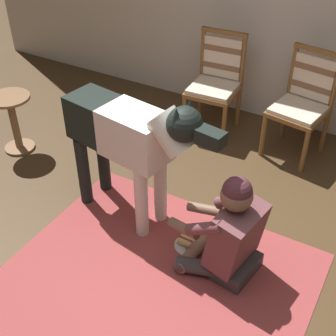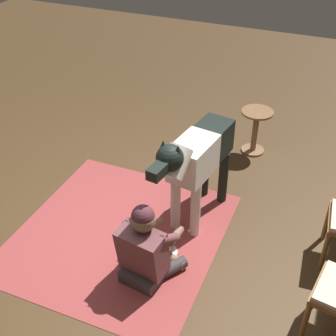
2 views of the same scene
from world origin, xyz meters
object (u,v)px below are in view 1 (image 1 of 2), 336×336
object	(u,v)px
dining_chair_right_of_pair	(304,99)
round_side_table	(13,119)
person_sitting_on_floor	(229,233)
hot_dog_on_plate	(190,244)
large_dog	(130,137)
dining_chair_left_of_pair	(217,78)

from	to	relation	value
dining_chair_right_of_pair	round_side_table	world-z (taller)	dining_chair_right_of_pair
person_sitting_on_floor	hot_dog_on_plate	size ratio (longest dim) A/B	3.52
dining_chair_right_of_pair	person_sitting_on_floor	size ratio (longest dim) A/B	1.22
large_dog	hot_dog_on_plate	bearing A→B (deg)	-8.66
hot_dog_on_plate	dining_chair_left_of_pair	bearing A→B (deg)	109.32
dining_chair_left_of_pair	round_side_table	bearing A→B (deg)	-137.80
dining_chair_right_of_pair	round_side_table	size ratio (longest dim) A/B	1.74
dining_chair_right_of_pair	round_side_table	xyz separation A→B (m)	(-2.32, -1.32, -0.21)
dining_chair_right_of_pair	hot_dog_on_plate	xyz separation A→B (m)	(-0.29, -1.65, -0.52)
dining_chair_left_of_pair	hot_dog_on_plate	size ratio (longest dim) A/B	4.29
hot_dog_on_plate	large_dog	bearing A→B (deg)	171.34
dining_chair_right_of_pair	person_sitting_on_floor	xyz separation A→B (m)	(0.03, -1.70, -0.21)
dining_chair_right_of_pair	person_sitting_on_floor	distance (m)	1.71
hot_dog_on_plate	round_side_table	xyz separation A→B (m)	(-2.04, 0.33, 0.31)
dining_chair_left_of_pair	dining_chair_right_of_pair	distance (m)	0.87
large_dog	dining_chair_left_of_pair	bearing A→B (deg)	91.18
large_dog	hot_dog_on_plate	xyz separation A→B (m)	(0.55, -0.08, -0.73)
large_dog	hot_dog_on_plate	size ratio (longest dim) A/B	6.37
dining_chair_left_of_pair	person_sitting_on_floor	size ratio (longest dim) A/B	1.22
person_sitting_on_floor	round_side_table	xyz separation A→B (m)	(-2.35, 0.38, 0.00)
large_dog	round_side_table	bearing A→B (deg)	170.48
person_sitting_on_floor	round_side_table	distance (m)	2.38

